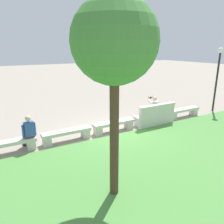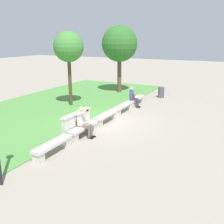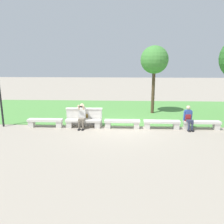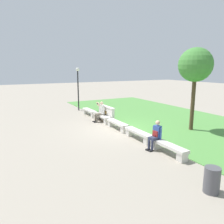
# 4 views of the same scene
# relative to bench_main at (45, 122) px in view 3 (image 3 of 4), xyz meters

# --- Properties ---
(ground_plane) EXTENTS (80.00, 80.00, 0.00)m
(ground_plane) POSITION_rel_bench_main_xyz_m (4.18, 0.00, -0.30)
(ground_plane) COLOR gray
(grass_strip) EXTENTS (22.25, 8.00, 0.03)m
(grass_strip) POSITION_rel_bench_main_xyz_m (4.18, 4.38, -0.28)
(grass_strip) COLOR #518E42
(grass_strip) RESTS_ON ground
(bench_main) EXTENTS (1.89, 0.40, 0.45)m
(bench_main) POSITION_rel_bench_main_xyz_m (0.00, 0.00, 0.00)
(bench_main) COLOR beige
(bench_main) RESTS_ON ground
(bench_near) EXTENTS (1.89, 0.40, 0.45)m
(bench_near) POSITION_rel_bench_main_xyz_m (2.09, 0.00, 0.00)
(bench_near) COLOR beige
(bench_near) RESTS_ON ground
(bench_mid) EXTENTS (1.89, 0.40, 0.45)m
(bench_mid) POSITION_rel_bench_main_xyz_m (4.18, 0.00, 0.00)
(bench_mid) COLOR beige
(bench_mid) RESTS_ON ground
(bench_far) EXTENTS (1.89, 0.40, 0.45)m
(bench_far) POSITION_rel_bench_main_xyz_m (6.27, 0.00, 0.00)
(bench_far) COLOR beige
(bench_far) RESTS_ON ground
(bench_end) EXTENTS (1.89, 0.40, 0.45)m
(bench_end) POSITION_rel_bench_main_xyz_m (8.36, 0.00, 0.00)
(bench_end) COLOR beige
(bench_end) RESTS_ON ground
(backrest_wall_with_plaque) EXTENTS (2.00, 0.24, 1.01)m
(backrest_wall_with_plaque) POSITION_rel_bench_main_xyz_m (2.09, 0.34, 0.22)
(backrest_wall_with_plaque) COLOR beige
(backrest_wall_with_plaque) RESTS_ON ground
(person_photographer) EXTENTS (0.47, 0.72, 1.32)m
(person_photographer) POSITION_rel_bench_main_xyz_m (2.03, -0.08, 0.44)
(person_photographer) COLOR black
(person_photographer) RESTS_ON ground
(person_distant) EXTENTS (0.47, 0.71, 1.26)m
(person_distant) POSITION_rel_bench_main_xyz_m (7.62, -0.07, 0.37)
(person_distant) COLOR black
(person_distant) RESTS_ON ground
(backpack) EXTENTS (0.28, 0.24, 0.43)m
(backpack) POSITION_rel_bench_main_xyz_m (7.60, -0.02, 0.33)
(backpack) COLOR maroon
(backpack) RESTS_ON bench_end
(tree_left_background) EXTENTS (1.82, 1.82, 4.53)m
(tree_left_background) POSITION_rel_bench_main_xyz_m (6.25, 3.61, 3.27)
(tree_left_background) COLOR #4C3826
(tree_left_background) RESTS_ON ground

